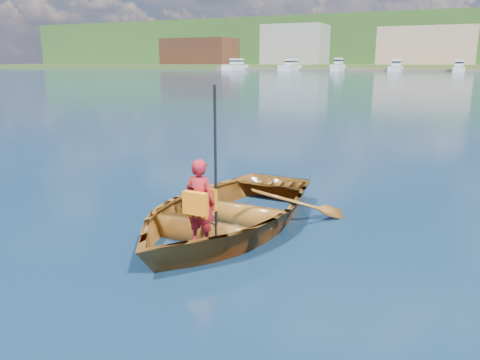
{
  "coord_description": "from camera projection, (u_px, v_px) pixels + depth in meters",
  "views": [
    {
      "loc": [
        2.95,
        -7.01,
        2.47
      ],
      "look_at": [
        0.28,
        -0.89,
        0.79
      ],
      "focal_mm": 35.0,
      "sensor_mm": 36.0,
      "label": 1
    }
  ],
  "objects": [
    {
      "name": "waterfront_buildings",
      "position": [
        417.0,
        47.0,
        155.76
      ],
      "size": [
        202.0,
        16.0,
        14.0
      ],
      "color": "brown",
      "rests_on": "ground"
    },
    {
      "name": "dock",
      "position": [
        460.0,
        70.0,
        137.2
      ],
      "size": [
        160.04,
        6.33,
        0.8
      ],
      "color": "brown",
      "rests_on": "ground"
    },
    {
      "name": "shoreline",
      "position": [
        445.0,
        46.0,
        215.77
      ],
      "size": [
        400.0,
        140.0,
        22.0
      ],
      "color": "#335220",
      "rests_on": "ground"
    },
    {
      "name": "marina_yachts",
      "position": [
        452.0,
        67.0,
        133.65
      ],
      "size": [
        143.7,
        13.9,
        4.44
      ],
      "color": "silver",
      "rests_on": "ground"
    },
    {
      "name": "child_paddler",
      "position": [
        201.0,
        202.0,
        6.17
      ],
      "size": [
        0.45,
        0.35,
        2.1
      ],
      "color": "maroon",
      "rests_on": "ground"
    },
    {
      "name": "ground",
      "position": [
        246.0,
        212.0,
        7.98
      ],
      "size": [
        600.0,
        600.0,
        0.0
      ],
      "color": "#142247",
      "rests_on": "ground"
    },
    {
      "name": "rowboat",
      "position": [
        225.0,
        211.0,
        7.11
      ],
      "size": [
        3.29,
        4.39,
        0.87
      ],
      "color": "brown",
      "rests_on": "ground"
    }
  ]
}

